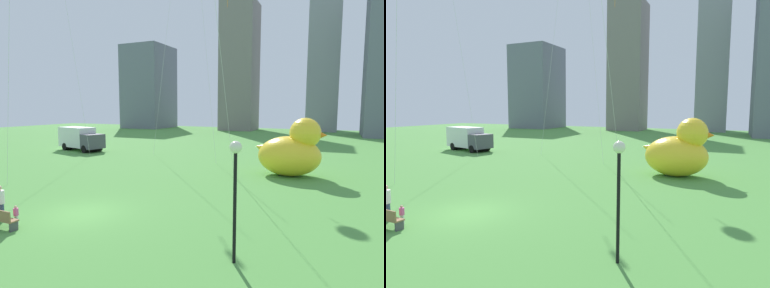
% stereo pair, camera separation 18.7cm
% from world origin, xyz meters
% --- Properties ---
extents(ground_plane, '(140.00, 140.00, 0.00)m').
position_xyz_m(ground_plane, '(0.00, 0.00, 0.00)').
color(ground_plane, '#4F933F').
extents(person_adult, '(0.41, 0.41, 1.69)m').
position_xyz_m(person_adult, '(-2.72, -2.34, 0.93)').
color(person_adult, '#38476B').
rests_on(person_adult, ground).
extents(person_child, '(0.22, 0.22, 0.89)m').
position_xyz_m(person_child, '(-1.61, -2.38, 0.49)').
color(person_child, silver).
rests_on(person_child, ground).
extents(giant_inflatable_duck, '(5.44, 3.49, 4.51)m').
position_xyz_m(giant_inflatable_duck, '(8.27, 13.58, 1.92)').
color(giant_inflatable_duck, yellow).
rests_on(giant_inflatable_duck, ground).
extents(lamppost, '(0.41, 0.41, 4.19)m').
position_xyz_m(lamppost, '(8.40, -1.73, 3.08)').
color(lamppost, black).
rests_on(lamppost, ground).
extents(box_truck, '(6.87, 3.74, 2.85)m').
position_xyz_m(box_truck, '(-17.32, 18.14, 1.45)').
color(box_truck, white).
rests_on(box_truck, ground).
extents(city_skyline, '(63.75, 20.10, 40.58)m').
position_xyz_m(city_skyline, '(-3.30, 60.73, 14.42)').
color(city_skyline, slate).
rests_on(city_skyline, ground).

